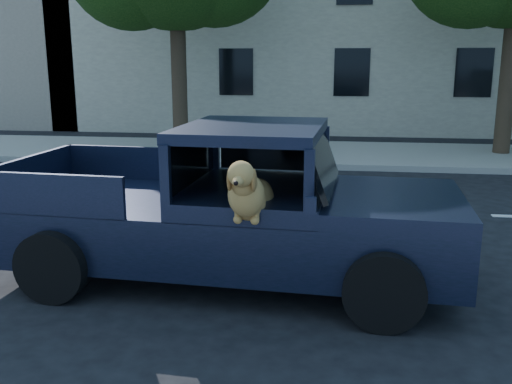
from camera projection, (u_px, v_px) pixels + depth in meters
The scene contains 5 objects.
ground at pixel (295, 280), 7.03m from camera, with size 120.00×120.00×0.00m, color black.
far_sidewalk at pixel (317, 154), 15.89m from camera, with size 60.00×4.00×0.15m, color gray.
lane_stripes at pixel (421, 213), 10.05m from camera, with size 21.60×0.14×0.01m, color silver, non-canonical shape.
building_main at pixel (405, 8), 21.53m from camera, with size 26.00×6.00×9.00m, color beige.
pickup_truck at pixel (225, 228), 6.95m from camera, with size 5.48×2.90×1.92m.
Camera 1 is at (0.41, -6.60, 2.67)m, focal length 40.00 mm.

